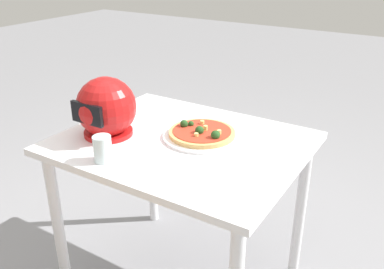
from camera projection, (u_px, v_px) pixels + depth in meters
dining_table at (182, 162)px, 1.80m from camera, size 1.00×0.81×0.77m
pizza_plate at (202, 136)px, 1.78m from camera, size 0.33×0.33×0.01m
pizza at (202, 132)px, 1.77m from camera, size 0.28×0.28×0.05m
motorcycle_helmet at (106, 108)px, 1.76m from camera, size 0.25×0.25×0.25m
drinking_glass at (103, 149)px, 1.57m from camera, size 0.07×0.07×0.10m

